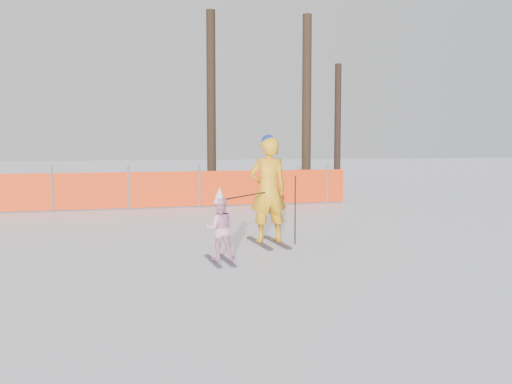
# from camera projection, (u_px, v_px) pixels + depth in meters

# --- Properties ---
(ground) EXTENTS (120.00, 120.00, 0.00)m
(ground) POSITION_uv_depth(u_px,v_px,m) (265.00, 255.00, 9.29)
(ground) COLOR white
(ground) RESTS_ON ground
(adult) EXTENTS (0.71, 1.37, 1.99)m
(adult) POSITION_uv_depth(u_px,v_px,m) (268.00, 189.00, 10.33)
(adult) COLOR black
(adult) RESTS_ON ground
(child) EXTENTS (0.51, 0.99, 1.15)m
(child) POSITION_uv_depth(u_px,v_px,m) (220.00, 228.00, 8.75)
(child) COLOR black
(child) RESTS_ON ground
(ski_poles) EXTENTS (1.60, 1.16, 1.25)m
(ski_poles) POSITION_uv_depth(u_px,v_px,m) (269.00, 202.00, 9.87)
(ski_poles) COLOR black
(ski_poles) RESTS_ON ground
(safety_fence) EXTENTS (14.55, 0.06, 1.25)m
(safety_fence) POSITION_uv_depth(u_px,v_px,m) (100.00, 190.00, 15.61)
(safety_fence) COLOR #595960
(safety_fence) RESTS_ON ground
(tree_trunks) EXTENTS (5.11, 0.59, 6.55)m
(tree_trunks) POSITION_uv_depth(u_px,v_px,m) (277.00, 109.00, 20.54)
(tree_trunks) COLOR black
(tree_trunks) RESTS_ON ground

